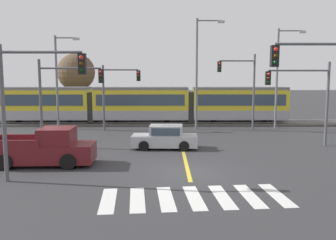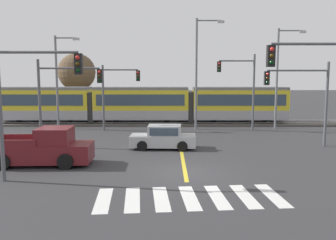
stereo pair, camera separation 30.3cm
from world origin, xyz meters
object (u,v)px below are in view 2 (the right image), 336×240
(traffic_light_mid_right, at_px, (306,91))
(bare_tree_far_west, at_px, (78,72))
(street_lamp_west, at_px, (60,76))
(street_lamp_east, at_px, (281,72))
(traffic_light_near_right, at_px, (326,86))
(traffic_light_mid_left, at_px, (63,90))
(traffic_light_far_right, at_px, (243,82))
(light_rail_tram, at_px, (143,103))
(traffic_light_near_left, at_px, (29,91))
(traffic_light_far_left, at_px, (117,88))
(street_lamp_centre, at_px, (200,67))
(pickup_truck, at_px, (44,149))
(sedan_crossing, at_px, (164,138))

(traffic_light_mid_right, xyz_separation_m, bare_tree_far_west, (-18.99, 15.91, 1.38))
(street_lamp_west, relative_size, street_lamp_east, 0.93)
(traffic_light_near_right, bearing_deg, traffic_light_mid_left, 148.66)
(traffic_light_near_right, bearing_deg, street_lamp_east, 78.88)
(traffic_light_far_right, height_order, bare_tree_far_west, bare_tree_far_west)
(light_rail_tram, height_order, traffic_light_mid_right, traffic_light_mid_right)
(traffic_light_near_left, distance_m, traffic_light_mid_left, 7.90)
(light_rail_tram, bearing_deg, street_lamp_east, -13.10)
(bare_tree_far_west, bearing_deg, traffic_light_mid_right, -39.95)
(traffic_light_mid_left, distance_m, bare_tree_far_west, 16.34)
(traffic_light_near_left, bearing_deg, traffic_light_far_right, 50.50)
(traffic_light_far_left, xyz_separation_m, street_lamp_centre, (7.07, 0.64, 1.70))
(street_lamp_east, bearing_deg, traffic_light_far_right, -163.95)
(street_lamp_west, bearing_deg, street_lamp_centre, -2.24)
(street_lamp_west, distance_m, street_lamp_centre, 12.27)
(traffic_light_mid_left, distance_m, street_lamp_centre, 12.39)
(street_lamp_west, distance_m, bare_tree_far_west, 7.91)
(pickup_truck, xyz_separation_m, traffic_light_far_left, (2.22, 11.90, 2.85))
(pickup_truck, height_order, street_lamp_centre, street_lamp_centre)
(sedan_crossing, height_order, street_lamp_west, street_lamp_west)
(street_lamp_centre, bearing_deg, street_lamp_west, 177.76)
(street_lamp_east, bearing_deg, traffic_light_near_right, -101.12)
(light_rail_tram, distance_m, street_lamp_west, 8.05)
(street_lamp_centre, xyz_separation_m, street_lamp_east, (7.19, 0.60, -0.39))
(light_rail_tram, relative_size, street_lamp_east, 3.19)
(street_lamp_centre, bearing_deg, bare_tree_far_west, 146.58)
(pickup_truck, distance_m, traffic_light_mid_left, 5.73)
(traffic_light_near_right, relative_size, traffic_light_far_right, 1.00)
(light_rail_tram, xyz_separation_m, street_lamp_centre, (5.24, -3.49, 3.35))
(bare_tree_far_west, bearing_deg, traffic_light_near_right, -55.59)
(traffic_light_far_left, relative_size, traffic_light_mid_right, 1.00)
(traffic_light_near_right, height_order, traffic_light_far_right, traffic_light_near_right)
(traffic_light_near_left, relative_size, street_lamp_centre, 0.63)
(traffic_light_mid_right, distance_m, traffic_light_mid_left, 15.93)
(sedan_crossing, bearing_deg, pickup_truck, -145.95)
(pickup_truck, relative_size, street_lamp_east, 0.62)
(traffic_light_far_right, bearing_deg, bare_tree_far_west, 151.76)
(traffic_light_near_right, relative_size, street_lamp_centre, 0.68)
(traffic_light_near_right, xyz_separation_m, street_lamp_centre, (-3.94, 15.90, 1.14))
(light_rail_tram, xyz_separation_m, traffic_light_far_left, (-1.83, -4.13, 1.64))
(traffic_light_far_right, bearing_deg, traffic_light_near_left, -129.50)
(traffic_light_far_left, bearing_deg, sedan_crossing, -61.68)
(sedan_crossing, distance_m, traffic_light_mid_left, 7.36)
(pickup_truck, xyz_separation_m, bare_tree_far_west, (-3.39, 20.91, 4.22))
(traffic_light_mid_left, relative_size, street_lamp_west, 0.71)
(sedan_crossing, height_order, traffic_light_far_left, traffic_light_far_left)
(light_rail_tram, xyz_separation_m, bare_tree_far_west, (-7.43, 4.88, 3.01))
(light_rail_tram, bearing_deg, traffic_light_far_right, -23.64)
(sedan_crossing, bearing_deg, street_lamp_east, 41.13)
(traffic_light_far_right, bearing_deg, traffic_light_far_left, -178.80)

